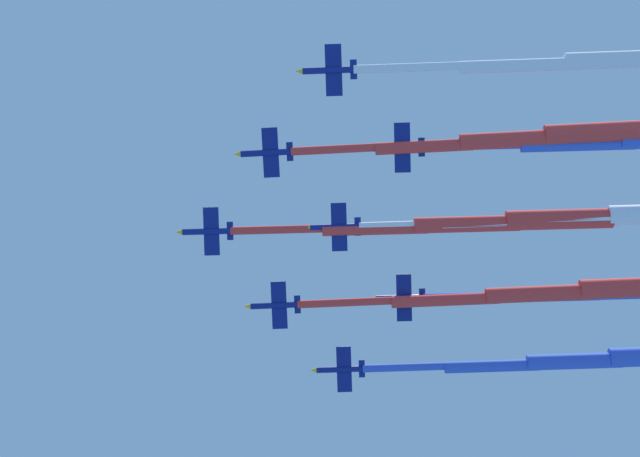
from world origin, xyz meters
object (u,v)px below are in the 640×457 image
object	(u,v)px
jet_starboard_mid	(631,58)
jet_trail_port	(637,290)
jet_port_inner	(511,139)
jet_port_outer	(577,361)
jet_starboard_inner	(544,293)
jet_lead	(471,223)
jet_port_mid	(576,219)

from	to	relation	value
jet_starboard_mid	jet_trail_port	world-z (taller)	jet_trail_port
jet_port_inner	jet_trail_port	world-z (taller)	jet_trail_port
jet_port_inner	jet_port_outer	size ratio (longest dim) A/B	0.97
jet_port_inner	jet_port_outer	bearing A→B (deg)	-75.31
jet_starboard_inner	jet_starboard_mid	bearing A→B (deg)	138.77
jet_lead	jet_trail_port	bearing A→B (deg)	-123.02
jet_port_inner	jet_starboard_inner	distance (m)	28.77
jet_port_mid	jet_starboard_mid	xyz separation A→B (m)	(-20.89, 19.79, -2.22)
jet_port_mid	jet_starboard_mid	distance (m)	28.86
jet_port_mid	jet_trail_port	xyz separation A→B (m)	(-2.29, -18.00, 0.29)
jet_lead	jet_port_mid	xyz separation A→B (m)	(-15.48, -9.34, -0.23)
jet_lead	jet_port_mid	size ratio (longest dim) A/B	1.09
jet_starboard_mid	jet_port_outer	bearing A→B (deg)	-52.25
jet_starboard_inner	jet_trail_port	distance (m)	16.72
jet_trail_port	jet_lead	bearing A→B (deg)	56.98
jet_port_inner	jet_starboard_inner	size ratio (longest dim) A/B	0.88
jet_lead	jet_starboard_mid	distance (m)	37.92
jet_lead	jet_port_inner	size ratio (longest dim) A/B	1.08
jet_lead	jet_starboard_inner	size ratio (longest dim) A/B	0.96
jet_port_outer	jet_trail_port	bearing A→B (deg)	157.86
jet_starboard_mid	jet_port_outer	distance (m)	55.86
jet_port_outer	jet_port_inner	bearing A→B (deg)	104.69
jet_port_mid	jet_starboard_mid	bearing A→B (deg)	136.55
jet_port_inner	jet_port_mid	distance (m)	18.72
jet_lead	jet_port_outer	bearing A→B (deg)	-93.75
jet_trail_port	jet_port_mid	bearing A→B (deg)	82.74
jet_lead	jet_port_inner	bearing A→B (deg)	145.47
jet_lead	jet_port_inner	distance (m)	16.36
jet_port_inner	jet_trail_port	distance (m)	36.86
jet_lead	jet_starboard_inner	xyz separation A→B (m)	(-4.02, -17.91, -1.24)
jet_starboard_inner	jet_starboard_mid	world-z (taller)	jet_starboard_inner
jet_lead	jet_port_outer	xyz separation A→B (m)	(-2.21, -33.67, 0.36)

